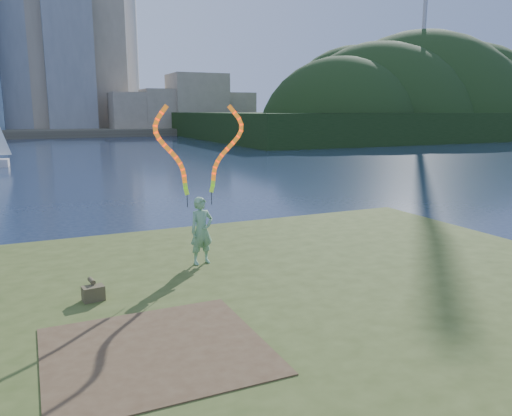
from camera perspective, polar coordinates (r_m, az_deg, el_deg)
name	(u,v)px	position (r m, az deg, el deg)	size (l,w,h in m)	color
ground	(220,304)	(11.59, -4.14, -10.86)	(320.00, 320.00, 0.00)	#17233B
grassy_knoll	(263,329)	(9.51, 0.79, -13.71)	(20.00, 18.00, 0.80)	#374619
dirt_patch	(156,350)	(7.89, -11.39, -15.62)	(3.20, 3.00, 0.02)	#47331E
far_shore	(48,130)	(105.23, -22.68, 8.20)	(320.00, 40.00, 1.20)	#4A4536
wooded_hill	(416,134)	(94.49, 17.78, 8.02)	(78.00, 50.00, 63.00)	black
woman_with_ribbons	(201,204)	(11.53, -6.35, 0.49)	(2.00, 0.53, 3.97)	#1A6D29
canvas_bag	(93,292)	(10.02, -18.11, -9.15)	(0.42, 0.48, 0.37)	#484228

